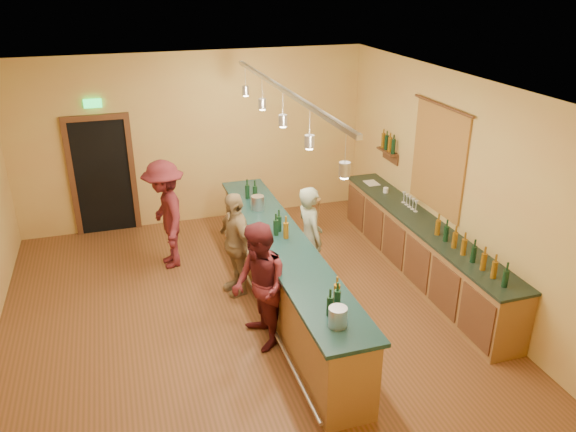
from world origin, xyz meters
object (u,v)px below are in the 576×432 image
object	(u,v)px
tasting_bar	(283,269)
customer_a	(259,287)
customer_b	(235,244)
bartender	(310,238)
bar_stool	(311,206)
back_counter	(422,249)
customer_c	(166,215)

from	to	relation	value
tasting_bar	customer_a	world-z (taller)	customer_a
customer_b	tasting_bar	bearing A→B (deg)	27.73
bartender	bar_stool	world-z (taller)	bartender
bar_stool	customer_a	bearing A→B (deg)	-120.76
tasting_bar	back_counter	bearing A→B (deg)	4.46
tasting_bar	bartender	xyz separation A→B (m)	(0.55, 0.45, 0.21)
tasting_bar	customer_b	distance (m)	0.85
customer_a	back_counter	bearing A→B (deg)	104.21
back_counter	customer_c	bearing A→B (deg)	156.89
back_counter	bar_stool	xyz separation A→B (m)	(-1.11, 2.02, 0.06)
back_counter	customer_b	xyz separation A→B (m)	(-2.87, 0.44, 0.31)
customer_c	back_counter	bearing A→B (deg)	61.61
tasting_bar	customer_c	size ratio (longest dim) A/B	2.84
customer_c	bar_stool	world-z (taller)	customer_c
back_counter	bartender	distance (m)	1.82
tasting_bar	bar_stool	xyz separation A→B (m)	(1.21, 2.20, -0.06)
bartender	customer_b	size ratio (longest dim) A/B	1.02
back_counter	customer_c	distance (m)	4.09
customer_c	bar_stool	xyz separation A→B (m)	(2.63, 0.42, -0.35)
customer_b	customer_c	bearing A→B (deg)	-156.64
tasting_bar	bartender	bearing A→B (deg)	38.90
back_counter	customer_c	world-z (taller)	customer_c
back_counter	customer_a	xyz separation A→B (m)	(-2.87, -0.94, 0.36)
back_counter	tasting_bar	xyz separation A→B (m)	(-2.32, -0.18, 0.12)
back_counter	bar_stool	world-z (taller)	back_counter
tasting_bar	customer_c	distance (m)	2.30
bartender	customer_a	world-z (taller)	customer_a
tasting_bar	customer_a	xyz separation A→B (m)	(-0.55, -0.75, 0.24)
customer_a	customer_b	xyz separation A→B (m)	(0.00, 1.38, -0.05)
bartender	customer_a	xyz separation A→B (m)	(-1.10, -1.20, 0.03)
back_counter	bartender	xyz separation A→B (m)	(-1.77, 0.26, 0.33)
back_counter	bar_stool	size ratio (longest dim) A/B	6.56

